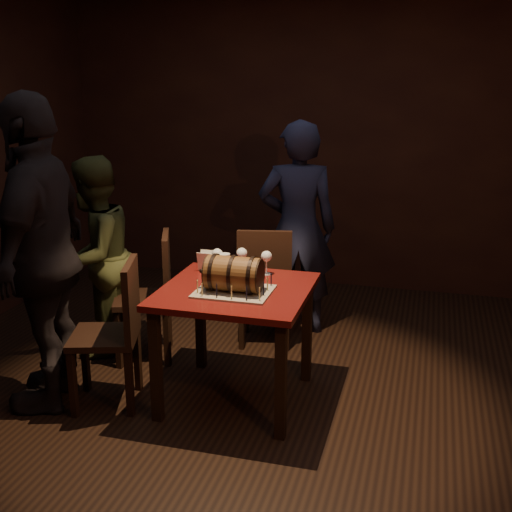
# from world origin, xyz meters

# --- Properties ---
(room_shell) EXTENTS (5.04, 5.04, 2.80)m
(room_shell) POSITION_xyz_m (0.00, 0.00, 1.40)
(room_shell) COLOR black
(room_shell) RESTS_ON ground
(pub_table) EXTENTS (0.90, 0.90, 0.75)m
(pub_table) POSITION_xyz_m (-0.08, -0.00, 0.64)
(pub_table) COLOR #4A0D0C
(pub_table) RESTS_ON ground
(cake_board) EXTENTS (0.45, 0.35, 0.01)m
(cake_board) POSITION_xyz_m (-0.07, -0.08, 0.76)
(cake_board) COLOR gray
(cake_board) RESTS_ON pub_table
(barrel_cake) EXTENTS (0.39, 0.23, 0.23)m
(barrel_cake) POSITION_xyz_m (-0.07, -0.08, 0.87)
(barrel_cake) COLOR brown
(barrel_cake) RESTS_ON cake_board
(birthday_candles) EXTENTS (0.40, 0.30, 0.09)m
(birthday_candles) POSITION_xyz_m (-0.06, -0.08, 0.80)
(birthday_candles) COLOR #EBE48C
(birthday_candles) RESTS_ON cake_board
(wine_glass_left) EXTENTS (0.07, 0.07, 0.16)m
(wine_glass_left) POSITION_xyz_m (-0.29, 0.28, 0.87)
(wine_glass_left) COLOR silver
(wine_glass_left) RESTS_ON pub_table
(wine_glass_mid) EXTENTS (0.07, 0.07, 0.16)m
(wine_glass_mid) POSITION_xyz_m (-0.14, 0.34, 0.87)
(wine_glass_mid) COLOR silver
(wine_glass_mid) RESTS_ON pub_table
(wine_glass_right) EXTENTS (0.07, 0.07, 0.16)m
(wine_glass_right) POSITION_xyz_m (0.03, 0.32, 0.87)
(wine_glass_right) COLOR silver
(wine_glass_right) RESTS_ON pub_table
(pint_of_ale) EXTENTS (0.07, 0.07, 0.15)m
(pint_of_ale) POSITION_xyz_m (-0.22, 0.21, 0.82)
(pint_of_ale) COLOR silver
(pint_of_ale) RESTS_ON pub_table
(menu_card) EXTENTS (0.10, 0.05, 0.13)m
(menu_card) POSITION_xyz_m (-0.38, 0.29, 0.81)
(menu_card) COLOR white
(menu_card) RESTS_ON pub_table
(chair_back) EXTENTS (0.47, 0.47, 0.93)m
(chair_back) POSITION_xyz_m (-0.12, 0.87, 0.52)
(chair_back) COLOR black
(chair_back) RESTS_ON ground
(chair_left_rear) EXTENTS (0.52, 0.52, 0.93)m
(chair_left_rear) POSITION_xyz_m (-0.84, 0.45, 0.52)
(chair_left_rear) COLOR black
(chair_left_rear) RESTS_ON ground
(chair_left_front) EXTENTS (0.50, 0.50, 0.93)m
(chair_left_front) POSITION_xyz_m (-0.77, -0.25, 0.52)
(chair_left_front) COLOR black
(chair_left_front) RESTS_ON ground
(person_back) EXTENTS (0.69, 0.54, 1.69)m
(person_back) POSITION_xyz_m (0.04, 1.24, 0.84)
(person_back) COLOR #1C1E38
(person_back) RESTS_ON ground
(person_left_rear) EXTENTS (0.64, 0.77, 1.46)m
(person_left_rear) POSITION_xyz_m (-1.29, 0.44, 0.73)
(person_left_rear) COLOR #3B3F1F
(person_left_rear) RESTS_ON ground
(person_left_front) EXTENTS (0.69, 1.20, 1.93)m
(person_left_front) POSITION_xyz_m (-1.20, -0.32, 0.97)
(person_left_front) COLOR black
(person_left_front) RESTS_ON ground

